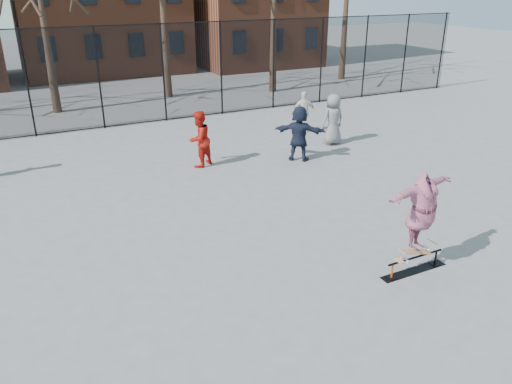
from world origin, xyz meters
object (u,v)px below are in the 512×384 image
skater (421,216)px  skate_rail (414,265)px  skateboard (415,254)px  bystander_extra (333,119)px  bystander_white (304,112)px  bystander_red (199,139)px  bystander_navy (299,133)px

skater → skate_rail: bearing=-13.1°
skateboard → bystander_extra: size_ratio=0.46×
skateboard → skater: skater is taller
skate_rail → skateboard: size_ratio=1.85×
skateboard → bystander_white: bearing=70.9°
bystander_red → bystander_white: (5.05, 1.84, -0.09)m
bystander_navy → bystander_extra: bearing=-114.4°
bystander_red → bystander_navy: bystander_navy is taller
skateboard → bystander_extra: (3.51, 8.01, 0.52)m
skateboard → bystander_red: bystander_red is taller
skateboard → bystander_extra: bystander_extra is taller
bystander_navy → bystander_red: bearing=23.5°
bystander_white → bystander_navy: size_ratio=0.88×
bystander_red → bystander_extra: (5.16, 0.05, 0.02)m
skateboard → bystander_navy: (1.49, 7.04, 0.52)m
skate_rail → bystander_extra: size_ratio=0.86×
bystander_red → bystander_extra: 5.16m
skateboard → bystander_red: size_ratio=0.47×
skate_rail → skateboard: 0.26m
skate_rail → bystander_red: 8.17m
skateboard → skater: size_ratio=0.43×
bystander_red → bystander_extra: bystander_extra is taller
bystander_red → bystander_navy: 3.27m
skater → bystander_red: (-1.65, 7.96, -0.36)m
bystander_navy → skate_rail: bearing=117.9°
skateboard → skater: 0.86m
bystander_red → skateboard: bearing=73.1°
skate_rail → skater: skater is taller
skate_rail → bystander_navy: (1.48, 7.04, 0.78)m
bystander_white → bystander_navy: bearing=73.1°
skate_rail → skater: (-0.01, -0.00, 1.12)m
skateboard → bystander_navy: bearing=78.0°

